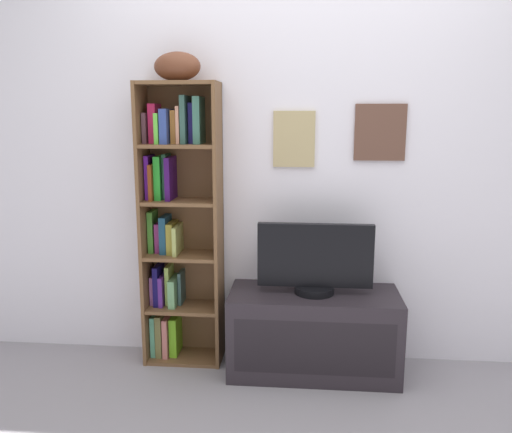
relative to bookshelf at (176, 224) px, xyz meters
name	(u,v)px	position (x,y,z in m)	size (l,w,h in m)	color
back_wall	(295,154)	(0.68, 0.13, 0.40)	(4.80, 0.08, 2.45)	white
bookshelf	(176,224)	(0.00, 0.00, 0.00)	(0.45, 0.25, 1.63)	brown
football	(177,67)	(0.04, -0.03, 0.88)	(0.26, 0.16, 0.16)	brown
tv_stand	(313,333)	(0.80, -0.12, -0.59)	(0.95, 0.42, 0.47)	#282228
television	(315,260)	(0.80, -0.12, -0.17)	(0.63, 0.22, 0.40)	black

